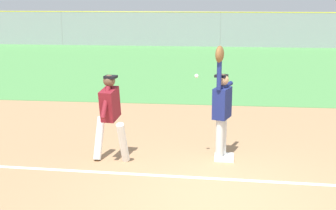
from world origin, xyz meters
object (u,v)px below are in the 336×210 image
(parked_car_red, at_px, (193,32))
(parked_car_blue, at_px, (280,33))
(first_base, at_px, (224,157))
(fielder, at_px, (222,105))
(runner, at_px, (110,112))
(baseball, at_px, (196,76))
(parked_car_black, at_px, (112,32))

(parked_car_red, relative_size, parked_car_blue, 0.97)
(first_base, distance_m, parked_car_blue, 24.34)
(fielder, height_order, parked_car_red, fielder)
(first_base, bearing_deg, runner, -171.30)
(first_base, height_order, runner, runner)
(parked_car_blue, bearing_deg, runner, -98.30)
(first_base, xyz_separation_m, runner, (-2.21, -0.34, 0.96))
(first_base, xyz_separation_m, parked_car_blue, (3.93, 24.01, 0.63))
(parked_car_red, bearing_deg, parked_car_blue, 2.68)
(parked_car_red, xyz_separation_m, parked_car_blue, (5.95, 0.18, 0.00))
(fielder, xyz_separation_m, baseball, (-0.49, -0.12, 0.57))
(parked_car_red, bearing_deg, fielder, -84.41)
(parked_car_black, height_order, parked_car_blue, same)
(first_base, distance_m, parked_car_red, 23.92)
(fielder, relative_size, parked_car_black, 0.50)
(runner, relative_size, parked_car_black, 0.38)
(parked_car_black, bearing_deg, parked_car_red, -1.00)
(baseball, bearing_deg, parked_car_black, 106.83)
(parked_car_red, distance_m, parked_car_blue, 5.95)
(runner, relative_size, baseball, 23.24)
(first_base, relative_size, runner, 0.22)
(first_base, relative_size, parked_car_blue, 0.08)
(first_base, height_order, parked_car_blue, parked_car_blue)
(first_base, height_order, baseball, baseball)
(baseball, relative_size, parked_car_black, 0.02)
(parked_car_red, bearing_deg, first_base, -84.22)
(runner, xyz_separation_m, parked_car_red, (0.20, 24.17, -0.32))
(parked_car_red, height_order, parked_car_blue, same)
(runner, bearing_deg, baseball, 14.79)
(parked_car_black, xyz_separation_m, parked_car_red, (5.69, 0.41, 0.00))
(runner, xyz_separation_m, baseball, (1.64, 0.19, 0.70))
(fielder, bearing_deg, runner, 27.22)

